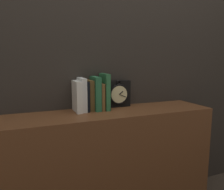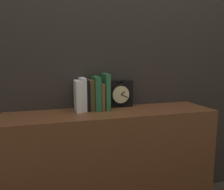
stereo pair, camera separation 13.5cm
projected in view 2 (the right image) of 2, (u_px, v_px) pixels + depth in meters
The scene contains 10 objects.
wall_back at pixel (104, 25), 1.46m from camera, with size 6.00×0.05×2.60m.
bookshelf at pixel (112, 167), 1.42m from camera, with size 1.32×0.33×0.75m.
clock at pixel (119, 94), 1.49m from camera, with size 0.18×0.07×0.19m.
book_slot0_white at pixel (78, 96), 1.37m from camera, with size 0.03×0.15×0.19m.
book_slot1_white at pixel (83, 94), 1.39m from camera, with size 0.03×0.14×0.21m.
book_slot2_black at pixel (87, 96), 1.40m from camera, with size 0.02×0.13×0.19m.
book_slot3_brown at pixel (91, 95), 1.41m from camera, with size 0.03×0.12×0.19m.
book_slot4_green at pixel (96, 93), 1.41m from camera, with size 0.04×0.14×0.22m.
book_slot5_brown at pixel (101, 96), 1.42m from camera, with size 0.02×0.14×0.17m.
book_slot6_green at pixel (106, 91), 1.42m from camera, with size 0.03×0.15×0.23m.
Camera 2 is at (-0.37, -1.28, 1.06)m, focal length 35.00 mm.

